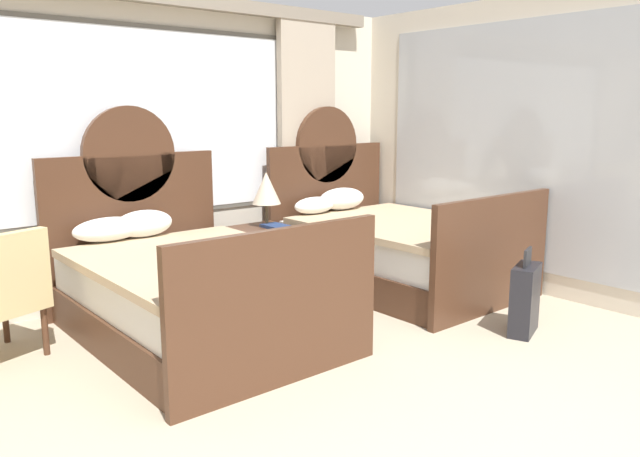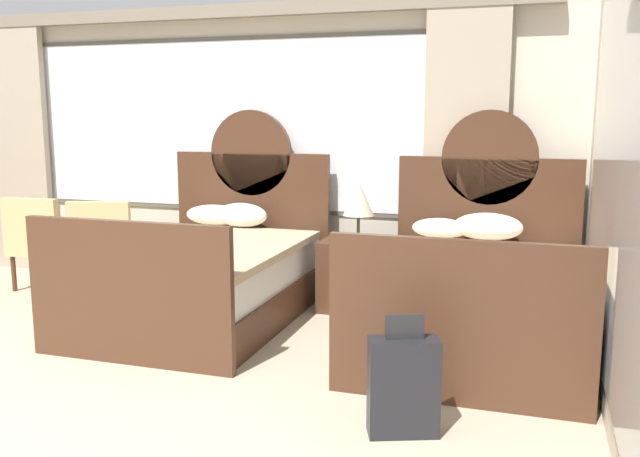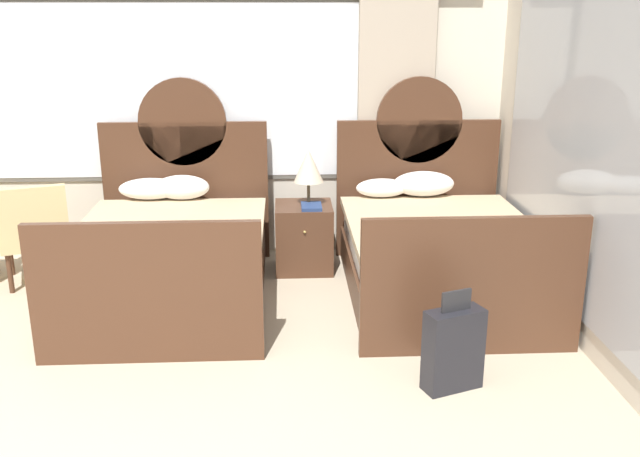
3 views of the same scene
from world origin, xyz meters
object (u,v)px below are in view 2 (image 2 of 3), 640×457
Objects in this scene: bed_near_window at (204,274)px; armchair_by_window_centre at (42,238)px; bed_near_mirror at (474,296)px; nightstand_between_beds at (353,274)px; armchair_by_window_left at (105,242)px; suitcase_on_floor at (403,386)px; book_on_nightstand at (357,241)px; table_lamp_on_nightstand at (359,199)px.

bed_near_window is 1.97m from armchair_by_window_centre.
bed_near_mirror is 1.27m from nightstand_between_beds.
suitcase_on_floor is (3.19, -1.97, -0.23)m from armchair_by_window_left.
armchair_by_window_left is 1.36× the size of suitcase_on_floor.
armchair_by_window_left is (-2.39, -0.13, -0.13)m from book_on_nightstand.
nightstand_between_beds is at bearing 5.78° from armchair_by_window_left.
bed_near_mirror is at bearing -30.41° from nightstand_between_beds.
table_lamp_on_nightstand is at bearing 110.34° from suitcase_on_floor.
bed_near_window reaches higher than armchair_by_window_centre.
bed_near_window is at bearing -11.77° from armchair_by_window_centre.
bed_near_window is 1.00× the size of bed_near_mirror.
bed_near_window is at bearing -18.28° from armchair_by_window_left.
table_lamp_on_nightstand is 2.43m from armchair_by_window_left.
book_on_nightstand is 0.29× the size of armchair_by_window_centre.
nightstand_between_beds is 2.35× the size of book_on_nightstand.
book_on_nightstand is at bearing 24.81° from bed_near_window.
table_lamp_on_nightstand is 0.57× the size of armchair_by_window_left.
bed_near_window is 2.41× the size of armchair_by_window_centre.
bed_near_mirror is (2.19, 0.00, 0.00)m from bed_near_window.
table_lamp_on_nightstand reaches higher than suitcase_on_floor.
book_on_nightstand is at bearing 2.53° from armchair_by_window_centre.
suitcase_on_floor is at bearing -69.19° from book_on_nightstand.
armchair_by_window_centre is at bearing -177.47° from book_on_nightstand.
bed_near_window is at bearing -155.19° from book_on_nightstand.
armchair_by_window_centre is at bearing -175.47° from nightstand_between_beds.
bed_near_mirror is 3.28× the size of suitcase_on_floor.
suitcase_on_floor is (0.82, -2.21, -0.69)m from table_lamp_on_nightstand.
bed_near_mirror is 4.26× the size of table_lamp_on_nightstand.
armchair_by_window_centre is at bearing -179.68° from armchair_by_window_left.
table_lamp_on_nightstand is at bearing 4.56° from armchair_by_window_centre.
armchair_by_window_centre is 4.37m from suitcase_on_floor.
nightstand_between_beds is 0.34m from book_on_nightstand.
suitcase_on_floor is (0.80, -2.10, -0.36)m from book_on_nightstand.
bed_near_window is at bearing -149.73° from nightstand_between_beds.
bed_near_mirror reaches higher than table_lamp_on_nightstand.
suitcase_on_floor is (1.96, -1.57, -0.10)m from bed_near_window.
table_lamp_on_nightstand is at bearing 100.65° from book_on_nightstand.
nightstand_between_beds is at bearing 149.59° from bed_near_mirror.
bed_near_window is 1.27m from nightstand_between_beds.
bed_near_mirror reaches higher than nightstand_between_beds.
bed_near_window is 1.31m from book_on_nightstand.
nightstand_between_beds is 1.19× the size of table_lamp_on_nightstand.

